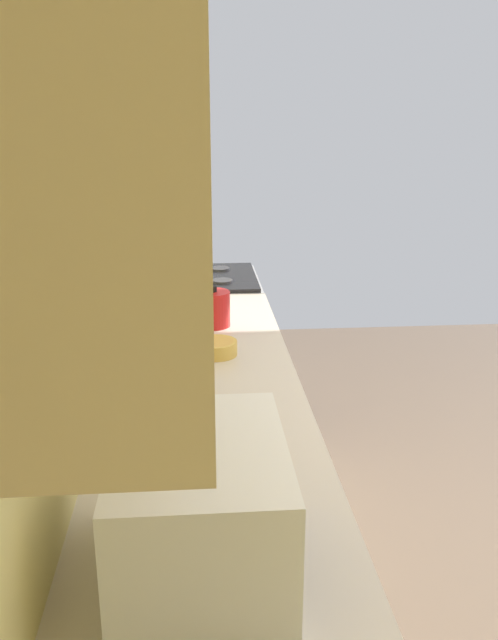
{
  "coord_description": "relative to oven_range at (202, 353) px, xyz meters",
  "views": [
    {
      "loc": [
        -1.89,
        1.31,
        1.8
      ],
      "look_at": [
        -0.19,
        1.17,
        1.26
      ],
      "focal_mm": 37.18,
      "sensor_mm": 36.0,
      "label": 1
    }
  ],
  "objects": [
    {
      "name": "wall_back",
      "position": [
        -1.69,
        0.38,
        0.86
      ],
      "size": [
        4.45,
        0.12,
        2.65
      ],
      "primitive_type": "cube",
      "color": "#EFDC86",
      "rests_on": "ground_plane"
    },
    {
      "name": "counter_run",
      "position": [
        -2.08,
        0.01,
        -0.01
      ],
      "size": [
        3.53,
        0.67,
        0.9
      ],
      "color": "beige",
      "rests_on": "ground_plane"
    },
    {
      "name": "upper_cabinets",
      "position": [
        -2.08,
        0.17,
        1.5
      ],
      "size": [
        2.34,
        0.31,
        0.73
      ],
      "color": "beige"
    },
    {
      "name": "oven_range",
      "position": [
        0.0,
        0.0,
        0.0
      ],
      "size": [
        0.65,
        0.66,
        1.08
      ],
      "color": "#B7BABF",
      "rests_on": "ground_plane"
    },
    {
      "name": "microwave",
      "position": [
        -2.44,
        0.02,
        0.58
      ],
      "size": [
        0.46,
        0.34,
        0.29
      ],
      "color": "white",
      "rests_on": "counter_run"
    },
    {
      "name": "bowl",
      "position": [
        -1.19,
        -0.05,
        0.47
      ],
      "size": [
        0.16,
        0.16,
        0.05
      ],
      "color": "gold",
      "rests_on": "counter_run"
    },
    {
      "name": "kettle",
      "position": [
        -0.83,
        -0.05,
        0.51
      ],
      "size": [
        0.2,
        0.15,
        0.18
      ],
      "color": "red",
      "rests_on": "counter_run"
    }
  ]
}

